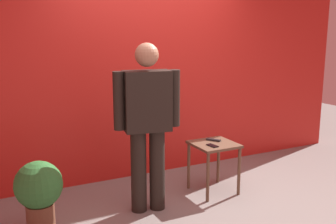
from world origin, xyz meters
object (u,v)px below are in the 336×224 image
object	(u,v)px
tv_remote	(214,140)
potted_plant	(39,191)
standing_person	(147,119)
side_table	(214,152)
cell_phone	(212,146)

from	to	relation	value
tv_remote	potted_plant	world-z (taller)	potted_plant
standing_person	tv_remote	distance (m)	1.00
side_table	cell_phone	bearing A→B (deg)	-131.67
tv_remote	standing_person	bearing A→B (deg)	155.69
standing_person	potted_plant	bearing A→B (deg)	179.13
standing_person	potted_plant	size ratio (longest dim) A/B	2.52
side_table	tv_remote	world-z (taller)	tv_remote
standing_person	side_table	distance (m)	1.00
cell_phone	potted_plant	world-z (taller)	potted_plant
cell_phone	standing_person	bearing A→B (deg)	173.33
standing_person	cell_phone	world-z (taller)	standing_person
standing_person	cell_phone	distance (m)	0.87
cell_phone	tv_remote	distance (m)	0.22
standing_person	tv_remote	world-z (taller)	standing_person
potted_plant	side_table	bearing A→B (deg)	2.13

